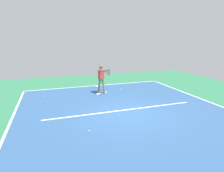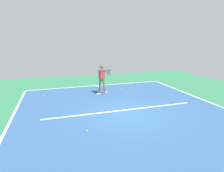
{
  "view_description": "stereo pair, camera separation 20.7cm",
  "coord_description": "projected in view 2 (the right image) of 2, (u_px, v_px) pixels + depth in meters",
  "views": [
    {
      "loc": [
        3.27,
        7.55,
        3.3
      ],
      "look_at": [
        0.11,
        -1.76,
        0.9
      ],
      "focal_mm": 30.25,
      "sensor_mm": 36.0,
      "label": 1
    },
    {
      "loc": [
        3.07,
        7.62,
        3.3
      ],
      "look_at": [
        0.11,
        -1.76,
        0.9
      ],
      "focal_mm": 30.25,
      "sensor_mm": 36.0,
      "label": 2
    }
  ],
  "objects": [
    {
      "name": "court_line_sideline_left",
      "position": [
        211.0,
        103.0,
        10.18
      ],
      "size": [
        0.1,
        11.59,
        0.01
      ],
      "primitive_type": "cube",
      "color": "white",
      "rests_on": "ground_plane"
    },
    {
      "name": "court_line_sideline_right",
      "position": [
        7.0,
        128.0,
        7.29
      ],
      "size": [
        0.1,
        11.59,
        0.01
      ],
      "primitive_type": "cube",
      "color": "white",
      "rests_on": "ground_plane"
    },
    {
      "name": "court_line_centre_mark",
      "position": [
        98.0,
        86.0,
        13.87
      ],
      "size": [
        0.1,
        0.3,
        0.01
      ],
      "primitive_type": "cube",
      "color": "white",
      "rests_on": "ground_plane"
    },
    {
      "name": "tennis_player",
      "position": [
        102.0,
        77.0,
        11.65
      ],
      "size": [
        1.08,
        1.36,
        1.83
      ],
      "rotation": [
        0.0,
        0.0,
        0.36
      ],
      "color": "brown",
      "rests_on": "ground_plane"
    },
    {
      "name": "tennis_ball_by_baseline",
      "position": [
        44.0,
        96.0,
        11.33
      ],
      "size": [
        0.07,
        0.07,
        0.07
      ],
      "primitive_type": "sphere",
      "color": "#C6E53D",
      "rests_on": "ground_plane"
    },
    {
      "name": "tennis_ball_far_corner",
      "position": [
        122.0,
        89.0,
        12.93
      ],
      "size": [
        0.07,
        0.07,
        0.07
      ],
      "primitive_type": "sphere",
      "color": "#C6E53D",
      "rests_on": "ground_plane"
    },
    {
      "name": "tennis_ball_near_player",
      "position": [
        132.0,
        88.0,
        13.32
      ],
      "size": [
        0.07,
        0.07,
        0.07
      ],
      "primitive_type": "sphere",
      "color": "#CCE033",
      "rests_on": "ground_plane"
    },
    {
      "name": "court_line_baseline_near",
      "position": [
        97.0,
        86.0,
        14.06
      ],
      "size": [
        9.97,
        0.1,
        0.01
      ],
      "primitive_type": "cube",
      "color": "white",
      "rests_on": "ground_plane"
    },
    {
      "name": "ground_plane",
      "position": [
        126.0,
        113.0,
        8.74
      ],
      "size": [
        20.62,
        20.62,
        0.0
      ],
      "primitive_type": "plane",
      "color": "#2D754C"
    },
    {
      "name": "court_surface",
      "position": [
        126.0,
        113.0,
        8.74
      ],
      "size": [
        9.97,
        11.59,
        0.0
      ],
      "primitive_type": "cube",
      "color": "#2D5484",
      "rests_on": "ground_plane"
    },
    {
      "name": "tennis_ball_centre_court",
      "position": [
        87.0,
        131.0,
        6.97
      ],
      "size": [
        0.07,
        0.07,
        0.07
      ],
      "primitive_type": "sphere",
      "color": "#C6E53D",
      "rests_on": "ground_plane"
    },
    {
      "name": "court_line_service",
      "position": [
        123.0,
        110.0,
        9.1
      ],
      "size": [
        7.48,
        0.1,
        0.01
      ],
      "primitive_type": "cube",
      "color": "white",
      "rests_on": "ground_plane"
    }
  ]
}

